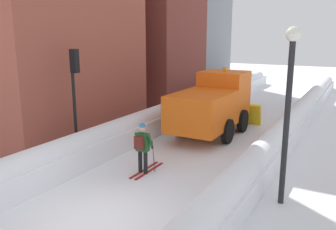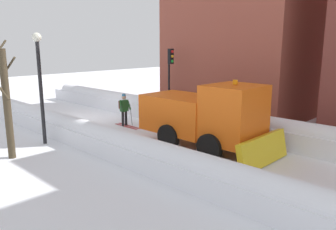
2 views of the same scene
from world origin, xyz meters
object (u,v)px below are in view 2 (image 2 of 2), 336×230
plow_truck (206,116)px  street_lamp (40,74)px  traffic_light_pole (170,70)px  skier (124,108)px  bare_tree_near (7,102)px

plow_truck → street_lamp: (4.44, -5.80, 1.68)m
plow_truck → street_lamp: 7.49m
plow_truck → street_lamp: street_lamp is taller
plow_truck → street_lamp: size_ratio=1.21×
traffic_light_pole → street_lamp: (7.96, -0.33, 0.21)m
skier → traffic_light_pole: 3.84m
skier → bare_tree_near: size_ratio=0.39×
bare_tree_near → traffic_light_pole: bearing=-176.5°
plow_truck → bare_tree_near: bearing=-37.8°
skier → bare_tree_near: bare_tree_near is taller
traffic_light_pole → street_lamp: 7.97m
skier → bare_tree_near: bearing=8.6°
skier → plow_truck: bearing=87.6°
traffic_light_pole → bare_tree_near: 9.85m
plow_truck → bare_tree_near: (6.28, -4.87, 0.77)m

